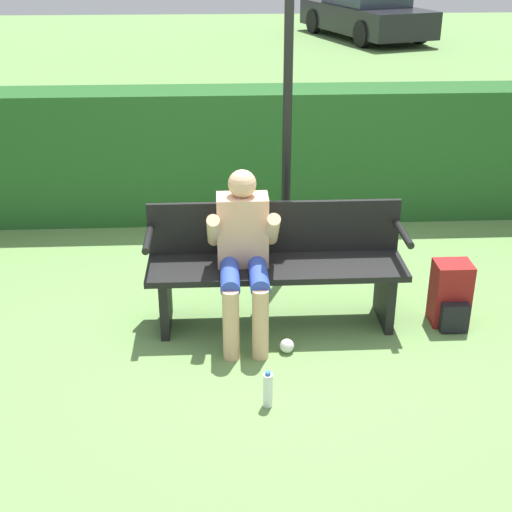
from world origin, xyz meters
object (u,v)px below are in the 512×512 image
Objects in this scene: park_bench at (276,263)px; person_seated at (243,249)px; backpack at (451,295)px; water_bottle at (268,390)px; signpost at (288,104)px; parked_car at (365,13)px.

person_seated reaches higher than park_bench.
person_seated is at bearing -179.03° from backpack.
water_bottle is at bearing -96.80° from park_bench.
person_seated reaches higher than water_bottle.
signpost reaches higher than park_bench.
signpost is at bearing 144.58° from backpack.
park_bench is 1.57× the size of person_seated.
park_bench is at bearing 148.18° from parked_car.
backpack is 14.55m from parked_car.
water_bottle is 2.20m from signpost.
parked_car is (2.13, 14.39, 0.40)m from backpack.
park_bench is 1.29m from backpack.
parked_car is at bearing 81.59° from backpack.
person_seated is at bearing 147.43° from parked_car.
person_seated is 0.25× the size of parked_car.
water_bottle is 0.05× the size of parked_car.
parked_car is at bearing 76.63° from park_bench.
person_seated is at bearing 97.03° from water_bottle.
backpack is 1.85m from signpost.
backpack is at bearing 0.97° from person_seated.
water_bottle is (-1.39, -0.93, -0.11)m from backpack.
park_bench is at bearing 174.43° from backpack.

